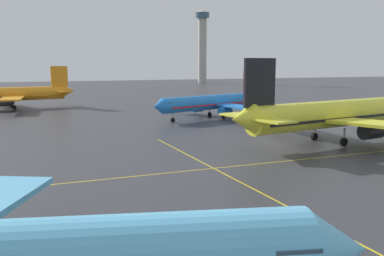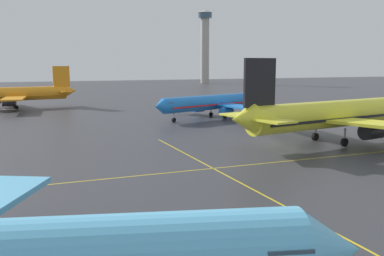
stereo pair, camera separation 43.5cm
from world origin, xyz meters
name	(u,v)px [view 1 (the left image)]	position (x,y,z in m)	size (l,w,h in m)	color
airliner_second_row	(337,114)	(25.05, 41.43, 4.41)	(41.48, 35.35, 12.92)	yellow
airliner_third_row	(213,102)	(20.40, 76.93, 3.50)	(31.96, 27.37, 10.24)	blue
airliner_far_left_stand	(7,94)	(-22.86, 115.89, 3.92)	(36.93, 31.69, 11.48)	orange
taxiway_markings	(307,216)	(0.00, 15.54, 0.00)	(158.13, 77.18, 0.01)	yellow
control_tower	(202,42)	(88.91, 238.39, 25.60)	(8.82, 8.82, 44.81)	#ADA89E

